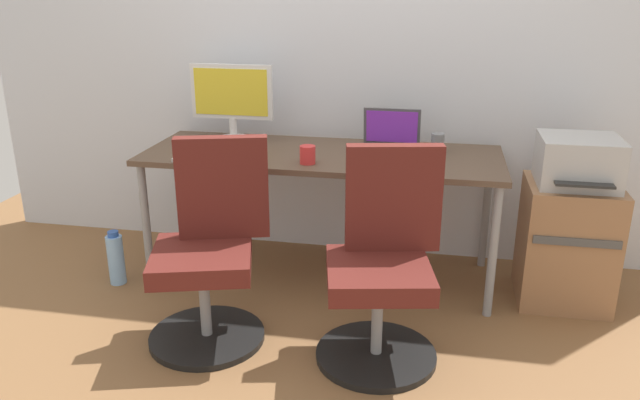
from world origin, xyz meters
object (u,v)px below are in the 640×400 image
(office_chair_right, at_px, (383,266))
(side_cabinet, at_px, (566,243))
(office_chair_left, at_px, (210,252))
(desktop_monitor, at_px, (232,96))
(printer, at_px, (578,161))
(open_laptop, at_px, (390,142))
(water_bottle_on_floor, at_px, (116,259))
(coffee_mug, at_px, (308,155))

(office_chair_right, height_order, side_cabinet, office_chair_right)
(office_chair_left, bearing_deg, desktop_monitor, 101.22)
(side_cabinet, bearing_deg, desktop_monitor, 172.33)
(printer, height_order, open_laptop, open_laptop)
(office_chair_left, height_order, water_bottle_on_floor, office_chair_left)
(office_chair_left, xyz_separation_m, open_laptop, (0.74, 0.82, 0.35))
(side_cabinet, xyz_separation_m, desktop_monitor, (-1.86, 0.25, 0.65))
(office_chair_right, relative_size, desktop_monitor, 1.96)
(office_chair_left, xyz_separation_m, printer, (1.68, 0.68, 0.34))
(coffee_mug, bearing_deg, office_chair_right, -48.76)
(desktop_monitor, xyz_separation_m, open_laptop, (0.93, -0.12, -0.19))
(office_chair_right, xyz_separation_m, desktop_monitor, (-0.98, 0.93, 0.55))
(printer, distance_m, water_bottle_on_floor, 2.49)
(printer, relative_size, coffee_mug, 4.35)
(side_cabinet, xyz_separation_m, open_laptop, (-0.94, 0.14, 0.46))
(office_chair_right, xyz_separation_m, printer, (0.89, 0.68, 0.34))
(desktop_monitor, bearing_deg, open_laptop, -7.11)
(office_chair_right, xyz_separation_m, side_cabinet, (0.89, 0.68, -0.10))
(water_bottle_on_floor, bearing_deg, printer, 6.71)
(printer, relative_size, desktop_monitor, 0.83)
(office_chair_left, relative_size, office_chair_right, 1.00)
(printer, distance_m, open_laptop, 0.95)
(desktop_monitor, relative_size, open_laptop, 1.55)
(side_cabinet, relative_size, coffee_mug, 6.95)
(coffee_mug, bearing_deg, desktop_monitor, 141.49)
(side_cabinet, xyz_separation_m, coffee_mug, (-1.33, -0.17, 0.45))
(office_chair_right, relative_size, coffee_mug, 10.22)
(desktop_monitor, bearing_deg, water_bottle_on_floor, -134.89)
(office_chair_left, distance_m, printer, 1.84)
(office_chair_left, relative_size, side_cabinet, 1.47)
(office_chair_right, xyz_separation_m, coffee_mug, (-0.44, 0.51, 0.35))
(office_chair_left, bearing_deg, open_laptop, 47.83)
(side_cabinet, bearing_deg, office_chair_right, -142.46)
(water_bottle_on_floor, xyz_separation_m, open_laptop, (1.46, 0.42, 0.63))
(desktop_monitor, bearing_deg, office_chair_left, -78.78)
(water_bottle_on_floor, relative_size, open_laptop, 1.00)
(office_chair_left, distance_m, office_chair_right, 0.79)
(office_chair_right, height_order, coffee_mug, office_chair_right)
(office_chair_left, distance_m, coffee_mug, 0.71)
(office_chair_right, relative_size, open_laptop, 3.03)
(open_laptop, relative_size, coffee_mug, 3.37)
(side_cabinet, relative_size, water_bottle_on_floor, 2.06)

